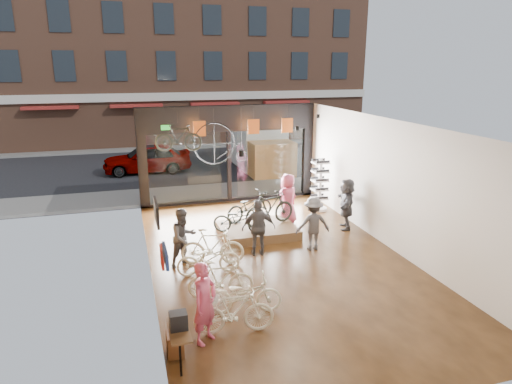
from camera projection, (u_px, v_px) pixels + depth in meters
name	position (u px, v px, depth m)	size (l,w,h in m)	color
ground_plane	(278.00, 260.00, 12.88)	(7.00, 12.00, 0.04)	black
ceiling	(279.00, 123.00, 11.84)	(7.00, 12.00, 0.04)	black
wall_left	(146.00, 205.00, 11.41)	(0.04, 12.00, 3.80)	#B1833D
wall_right	(392.00, 185.00, 13.31)	(0.04, 12.00, 3.80)	beige
wall_back	(410.00, 301.00, 6.79)	(7.00, 0.04, 3.80)	beige
storefront	(229.00, 154.00, 17.90)	(7.00, 0.26, 3.80)	black
exit_sign	(166.00, 128.00, 16.83)	(0.35, 0.06, 0.18)	#198C26
street_road	(195.00, 158.00, 26.74)	(30.00, 18.00, 0.02)	black
sidewalk_near	(223.00, 191.00, 19.51)	(30.00, 2.40, 0.12)	slate
sidewalk_far	(186.00, 146.00, 30.42)	(30.00, 2.00, 0.12)	slate
opposite_building	(176.00, 38.00, 30.85)	(26.00, 5.00, 14.00)	brown
street_car	(147.00, 158.00, 22.99)	(1.74, 4.32, 1.47)	gray
box_truck	(260.00, 145.00, 23.45)	(2.16, 6.47, 2.55)	silver
floor_bike_1	(234.00, 311.00, 9.21)	(0.46, 1.64, 0.99)	beige
floor_bike_2	(244.00, 295.00, 9.99)	(0.58, 1.66, 0.87)	beige
floor_bike_3	(221.00, 279.00, 10.64)	(0.43, 1.54, 0.92)	beige
floor_bike_4	(209.00, 259.00, 11.84)	(0.58, 1.66, 0.87)	beige
floor_bike_5	(212.00, 247.00, 12.40)	(0.49, 1.73, 1.04)	beige
display_platform	(257.00, 231.00, 14.65)	(2.40, 1.80, 0.30)	#4F3223
display_bike_left	(239.00, 220.00, 13.93)	(0.57, 1.62, 0.85)	black
display_bike_mid	(270.00, 209.00, 14.61)	(0.51, 1.81, 1.09)	black
display_bike_right	(250.00, 206.00, 15.09)	(0.62, 1.79, 0.94)	black
customer_0	(205.00, 303.00, 8.84)	(0.61, 0.40, 1.68)	#CC4C72
customer_1	(184.00, 237.00, 12.27)	(0.79, 0.61, 1.62)	#3F3F44
customer_2	(259.00, 228.00, 12.96)	(0.96, 0.40, 1.64)	#3F3F44
customer_3	(313.00, 224.00, 13.35)	(1.03, 0.59, 1.59)	#3F3F44
customer_4	(288.00, 199.00, 15.54)	(0.86, 0.56, 1.75)	#CC4C72
customer_5	(346.00, 204.00, 15.08)	(1.58, 0.50, 1.71)	#3F3F44
sunglasses_rack	(320.00, 185.00, 16.93)	(0.58, 0.48, 1.96)	white
wall_merch	(166.00, 290.00, 8.37)	(0.40, 2.40, 2.60)	navy
penny_farthing	(223.00, 145.00, 16.50)	(1.91, 0.06, 1.53)	black
hung_bike	(178.00, 137.00, 15.38)	(0.45, 1.58, 0.95)	black
jersey_left	(199.00, 129.00, 16.51)	(0.45, 0.03, 0.55)	#CC5919
jersey_mid	(254.00, 127.00, 17.06)	(0.45, 0.03, 0.55)	#CC5919
jersey_right	(287.00, 125.00, 17.43)	(0.45, 0.03, 0.55)	#CC5919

